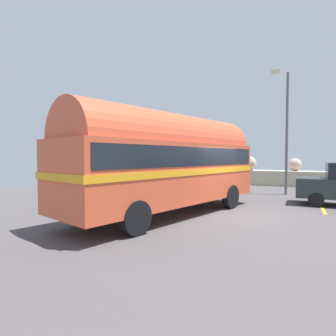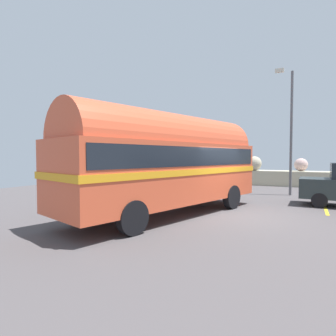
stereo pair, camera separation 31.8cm
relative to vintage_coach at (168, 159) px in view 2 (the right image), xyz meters
name	(u,v)px [view 2 (the right image)]	position (x,y,z in m)	size (l,w,h in m)	color
ground	(238,215)	(2.29, 1.13, -2.04)	(32.00, 26.00, 0.02)	#4C4748
breakwater	(277,176)	(2.48, 12.91, -1.34)	(31.36, 2.42, 2.49)	#B8B194
vintage_coach	(168,159)	(0.00, 0.00, 0.00)	(4.72, 8.91, 3.70)	black
lamp_post	(290,126)	(3.62, 7.49, 1.76)	(0.87, 0.93, 6.79)	#5B5B60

